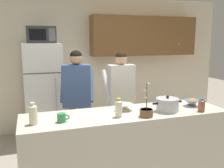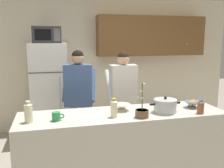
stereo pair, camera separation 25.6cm
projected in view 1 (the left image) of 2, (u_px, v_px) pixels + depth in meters
The scene contains 14 objects.
back_wall_unit at pixel (99, 57), 5.06m from camera, with size 6.00×0.48×2.60m.
kitchen_island at pixel (126, 149), 3.04m from camera, with size 2.43×0.68×0.92m, color beige.
refrigerator at pixel (44, 92), 4.44m from camera, with size 0.64×0.68×1.71m.
microwave at pixel (41, 35), 4.24m from camera, with size 0.48×0.37×0.28m.
person_near_pot at pixel (77, 92), 3.70m from camera, with size 0.56×0.50×1.62m.
person_by_sink at pixel (121, 90), 3.92m from camera, with size 0.49×0.42×1.59m.
cooking_pot at pixel (167, 105), 3.01m from camera, with size 0.39×0.27×0.19m.
coffee_mug at pixel (62, 118), 2.62m from camera, with size 0.13×0.09×0.10m.
bread_bowl at pixel (192, 102), 3.24m from camera, with size 0.20×0.20×0.10m.
empty_bowl at pixel (124, 107), 3.05m from camera, with size 0.22×0.22×0.08m.
bottle_near_edge at pixel (202, 105), 2.99m from camera, with size 0.08×0.08×0.16m.
bottle_mid_counter at pixel (119, 108), 2.78m from camera, with size 0.08×0.08×0.21m.
bottle_far_corner at pixel (33, 114), 2.53m from camera, with size 0.09×0.09×0.23m.
potted_orchid at pixel (146, 112), 2.80m from camera, with size 0.15×0.15×0.39m.
Camera 1 is at (-1.07, -2.65, 1.77)m, focal length 40.26 mm.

